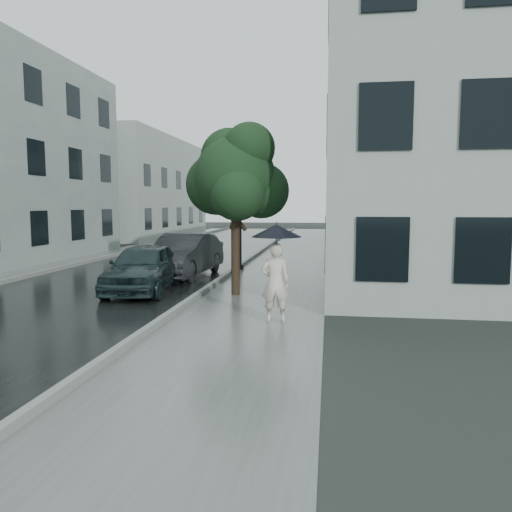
% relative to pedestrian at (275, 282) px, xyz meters
% --- Properties ---
extents(ground, '(120.00, 120.00, 0.00)m').
position_rel_pedestrian_xyz_m(ground, '(-0.91, -0.65, -0.90)').
color(ground, black).
rests_on(ground, ground).
extents(sidewalk, '(3.50, 60.00, 0.01)m').
position_rel_pedestrian_xyz_m(sidewalk, '(-0.66, 11.35, -0.89)').
color(sidewalk, slate).
rests_on(sidewalk, ground).
extents(kerb_near, '(0.15, 60.00, 0.15)m').
position_rel_pedestrian_xyz_m(kerb_near, '(-2.48, 11.35, -0.82)').
color(kerb_near, slate).
rests_on(kerb_near, ground).
extents(asphalt_road, '(6.85, 60.00, 0.00)m').
position_rel_pedestrian_xyz_m(asphalt_road, '(-5.98, 11.35, -0.90)').
color(asphalt_road, black).
rests_on(asphalt_road, ground).
extents(kerb_far, '(0.15, 60.00, 0.15)m').
position_rel_pedestrian_xyz_m(kerb_far, '(-9.48, 11.35, -0.82)').
color(kerb_far, slate).
rests_on(kerb_far, ground).
extents(sidewalk_far, '(1.70, 60.00, 0.01)m').
position_rel_pedestrian_xyz_m(sidewalk_far, '(-10.41, 11.35, -0.89)').
color(sidewalk_far, '#4C5451').
rests_on(sidewalk_far, ground).
extents(building_near, '(7.02, 36.00, 9.00)m').
position_rel_pedestrian_xyz_m(building_near, '(4.56, 18.85, 3.60)').
color(building_near, gray).
rests_on(building_near, ground).
extents(building_far_b, '(7.02, 18.00, 8.00)m').
position_rel_pedestrian_xyz_m(building_far_b, '(-14.68, 29.35, 3.10)').
color(building_far_b, gray).
rests_on(building_far_b, ground).
extents(pedestrian, '(0.69, 0.50, 1.78)m').
position_rel_pedestrian_xyz_m(pedestrian, '(0.00, 0.00, 0.00)').
color(pedestrian, beige).
rests_on(pedestrian, sidewalk).
extents(umbrella, '(1.27, 1.27, 1.31)m').
position_rel_pedestrian_xyz_m(umbrella, '(0.02, 0.00, 1.15)').
color(umbrella, black).
rests_on(umbrella, ground).
extents(street_tree, '(3.06, 2.78, 4.91)m').
position_rel_pedestrian_xyz_m(street_tree, '(-1.51, 3.30, 2.52)').
color(street_tree, '#332619').
rests_on(street_tree, ground).
extents(lamp_post, '(0.84, 0.39, 4.89)m').
position_rel_pedestrian_xyz_m(lamp_post, '(-2.51, 8.78, 1.91)').
color(lamp_post, black).
rests_on(lamp_post, ground).
extents(car_near, '(2.12, 4.42, 1.46)m').
position_rel_pedestrian_xyz_m(car_near, '(-4.36, 3.35, -0.16)').
color(car_near, '#19292B').
rests_on(car_near, ground).
extents(car_far, '(1.98, 4.82, 1.55)m').
position_rel_pedestrian_xyz_m(car_far, '(-4.04, 6.52, -0.12)').
color(car_far, '#25272B').
rests_on(car_far, ground).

